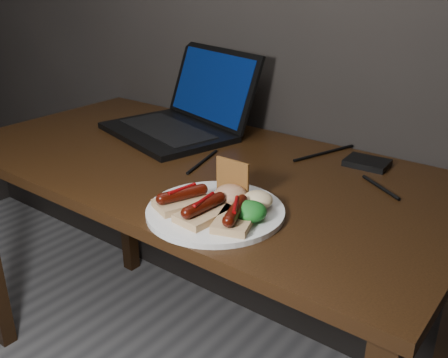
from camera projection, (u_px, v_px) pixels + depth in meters
desk at (196, 191)px, 1.37m from camera, size 1.40×0.70×0.75m
laptop at (183, 116)px, 1.56m from camera, size 0.47×0.45×0.25m
hard_drive at (367, 163)px, 1.31m from camera, size 0.11×0.09×0.02m
desk_cables at (242, 149)px, 1.41m from camera, size 0.98×0.45×0.01m
plate at (215, 211)px, 1.05m from camera, size 0.29×0.29×0.01m
bread_sausage_left at (182, 199)px, 1.06m from camera, size 0.11×0.13×0.04m
bread_sausage_center at (204, 210)px, 1.01m from camera, size 0.08×0.12×0.04m
bread_sausage_right at (235, 215)px, 0.99m from camera, size 0.11×0.13×0.04m
crispbread at (233, 178)px, 1.09m from camera, size 0.08×0.01×0.08m
salad_greens at (250, 211)px, 1.00m from camera, size 0.07×0.07×0.04m
salsa_mound at (230, 195)px, 1.07m from camera, size 0.07×0.07×0.04m
coleslaw_mound at (258, 200)px, 1.05m from camera, size 0.06×0.06×0.04m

